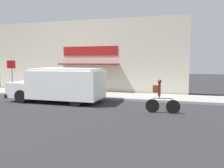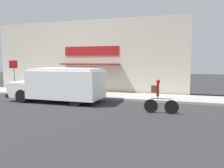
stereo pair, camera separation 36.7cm
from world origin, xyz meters
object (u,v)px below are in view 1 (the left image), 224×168
at_px(school_bus, 61,84).
at_px(cyclist, 160,97).
at_px(stop_sign_post, 12,71).
at_px(trash_bin, 67,86).

height_order(school_bus, cyclist, school_bus).
xyz_separation_m(school_bus, cyclist, (6.23, -1.41, -0.31)).
relative_size(cyclist, stop_sign_post, 0.67).
bearing_deg(trash_bin, stop_sign_post, -151.45).
bearing_deg(trash_bin, school_bus, -68.02).
relative_size(school_bus, cyclist, 3.53).
relative_size(cyclist, trash_bin, 2.14).
bearing_deg(school_bus, stop_sign_post, 161.03).
bearing_deg(stop_sign_post, cyclist, -15.80).
height_order(cyclist, stop_sign_post, stop_sign_post).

